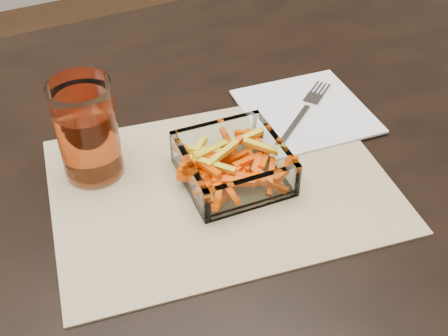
% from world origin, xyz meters
% --- Properties ---
extents(dining_table, '(1.60, 0.90, 0.75)m').
position_xyz_m(dining_table, '(0.00, 0.00, 0.66)').
color(dining_table, black).
rests_on(dining_table, ground).
extents(placemat, '(0.50, 0.40, 0.00)m').
position_xyz_m(placemat, '(0.02, -0.11, 0.75)').
color(placemat, tan).
rests_on(placemat, dining_table).
extents(glass_bowl, '(0.14, 0.14, 0.05)m').
position_xyz_m(glass_bowl, '(0.04, -0.11, 0.77)').
color(glass_bowl, white).
rests_on(glass_bowl, placemat).
extents(tumbler, '(0.08, 0.08, 0.14)m').
position_xyz_m(tumbler, '(-0.13, -0.01, 0.82)').
color(tumbler, white).
rests_on(tumbler, placemat).
extents(napkin, '(0.20, 0.20, 0.00)m').
position_xyz_m(napkin, '(0.21, -0.02, 0.76)').
color(napkin, white).
rests_on(napkin, placemat).
extents(fork, '(0.16, 0.12, 0.00)m').
position_xyz_m(fork, '(0.21, -0.02, 0.76)').
color(fork, silver).
rests_on(fork, napkin).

